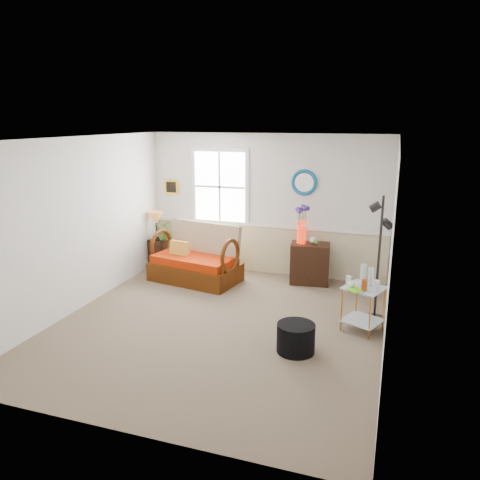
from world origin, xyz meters
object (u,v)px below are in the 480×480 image
(lamp_stand, at_px, (160,253))
(floor_lamp, at_px, (379,259))
(ottoman, at_px, (296,338))
(loveseat, at_px, (195,254))
(cabinet, at_px, (310,263))
(side_table, at_px, (363,309))

(lamp_stand, relative_size, floor_lamp, 0.31)
(floor_lamp, distance_m, ottoman, 1.78)
(loveseat, relative_size, cabinet, 2.14)
(cabinet, distance_m, side_table, 1.98)
(ottoman, bearing_deg, loveseat, 137.76)
(loveseat, relative_size, side_table, 2.46)
(cabinet, relative_size, ottoman, 1.50)
(floor_lamp, bearing_deg, ottoman, -127.61)
(ottoman, bearing_deg, floor_lamp, 56.62)
(lamp_stand, distance_m, floor_lamp, 4.37)
(cabinet, bearing_deg, side_table, -65.77)
(cabinet, relative_size, floor_lamp, 0.40)
(lamp_stand, bearing_deg, side_table, -22.49)
(cabinet, height_order, side_table, cabinet)
(lamp_stand, distance_m, side_table, 4.33)
(lamp_stand, xyz_separation_m, cabinet, (2.96, 0.03, 0.07))
(side_table, bearing_deg, lamp_stand, 157.51)
(lamp_stand, relative_size, side_table, 0.91)
(cabinet, bearing_deg, floor_lamp, -53.64)
(loveseat, xyz_separation_m, side_table, (3.02, -1.16, -0.19))
(side_table, height_order, ottoman, side_table)
(floor_lamp, xyz_separation_m, ottoman, (-0.89, -1.36, -0.73))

